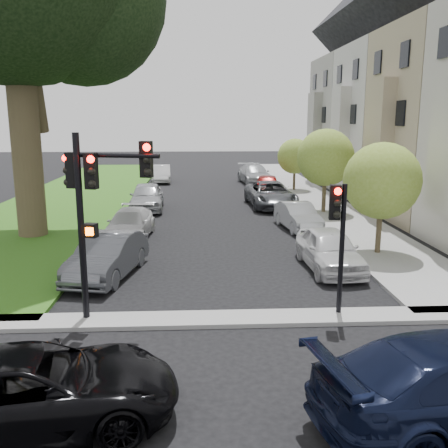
{
  "coord_description": "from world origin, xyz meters",
  "views": [
    {
      "loc": [
        -0.78,
        -10.4,
        5.3
      ],
      "look_at": [
        0.0,
        5.0,
        2.0
      ],
      "focal_mm": 40.0,
      "sensor_mm": 36.0,
      "label": 1
    }
  ],
  "objects_px": {
    "small_tree_a": "(382,181)",
    "car_parked_1": "(298,216)",
    "car_parked_2": "(271,194)",
    "car_parked_4": "(255,174)",
    "traffic_signal_main": "(95,194)",
    "car_parked_5": "(108,256)",
    "car_parked_9": "(161,174)",
    "car_parked_3": "(268,185)",
    "small_tree_b": "(326,158)",
    "car_parked_0": "(329,249)",
    "small_tree_c": "(295,156)",
    "car_parked_6": "(130,224)",
    "car_parked_7": "(147,197)",
    "traffic_signal_secondary": "(338,226)",
    "car_cross_near": "(32,390)"
  },
  "relations": [
    {
      "from": "small_tree_a",
      "to": "car_parked_1",
      "type": "bearing_deg",
      "value": 114.96
    },
    {
      "from": "car_parked_2",
      "to": "car_parked_4",
      "type": "xyz_separation_m",
      "value": [
        0.24,
        10.88,
        0.01
      ]
    },
    {
      "from": "small_tree_a",
      "to": "traffic_signal_main",
      "type": "height_order",
      "value": "traffic_signal_main"
    },
    {
      "from": "car_parked_5",
      "to": "car_parked_9",
      "type": "xyz_separation_m",
      "value": [
        -0.03,
        25.38,
        -0.02
      ]
    },
    {
      "from": "car_parked_2",
      "to": "car_parked_4",
      "type": "bearing_deg",
      "value": 85.38
    },
    {
      "from": "car_parked_1",
      "to": "car_parked_5",
      "type": "xyz_separation_m",
      "value": [
        -7.86,
        -7.0,
        0.09
      ]
    },
    {
      "from": "car_parked_1",
      "to": "car_parked_3",
      "type": "xyz_separation_m",
      "value": [
        -0.05,
        10.5,
        0.08
      ]
    },
    {
      "from": "car_parked_2",
      "to": "car_parked_9",
      "type": "xyz_separation_m",
      "value": [
        -7.44,
        12.2,
        -0.05
      ]
    },
    {
      "from": "car_parked_2",
      "to": "car_parked_3",
      "type": "bearing_deg",
      "value": 81.3
    },
    {
      "from": "small_tree_b",
      "to": "car_parked_0",
      "type": "distance_m",
      "value": 10.95
    },
    {
      "from": "small_tree_b",
      "to": "traffic_signal_main",
      "type": "bearing_deg",
      "value": -123.31
    },
    {
      "from": "car_parked_0",
      "to": "car_parked_9",
      "type": "bearing_deg",
      "value": 105.03
    },
    {
      "from": "small_tree_b",
      "to": "small_tree_c",
      "type": "xyz_separation_m",
      "value": [
        0.0,
        8.84,
        -0.6
      ]
    },
    {
      "from": "car_parked_1",
      "to": "car_parked_6",
      "type": "distance_m",
      "value": 7.99
    },
    {
      "from": "car_parked_3",
      "to": "car_parked_5",
      "type": "bearing_deg",
      "value": -107.64
    },
    {
      "from": "car_parked_9",
      "to": "small_tree_b",
      "type": "bearing_deg",
      "value": -58.95
    },
    {
      "from": "traffic_signal_main",
      "to": "car_parked_2",
      "type": "height_order",
      "value": "traffic_signal_main"
    },
    {
      "from": "car_parked_0",
      "to": "car_parked_5",
      "type": "relative_size",
      "value": 0.97
    },
    {
      "from": "car_parked_0",
      "to": "car_parked_7",
      "type": "xyz_separation_m",
      "value": [
        -7.63,
        12.05,
        0.06
      ]
    },
    {
      "from": "car_parked_7",
      "to": "small_tree_c",
      "type": "bearing_deg",
      "value": 33.3
    },
    {
      "from": "small_tree_c",
      "to": "traffic_signal_secondary",
      "type": "xyz_separation_m",
      "value": [
        -3.34,
        -23.5,
        -0.01
      ]
    },
    {
      "from": "small_tree_b",
      "to": "traffic_signal_main",
      "type": "relative_size",
      "value": 0.95
    },
    {
      "from": "traffic_signal_secondary",
      "to": "car_parked_1",
      "type": "xyz_separation_m",
      "value": [
        1.12,
        10.77,
        -1.89
      ]
    },
    {
      "from": "car_parked_7",
      "to": "small_tree_a",
      "type": "bearing_deg",
      "value": -48.21
    },
    {
      "from": "car_parked_4",
      "to": "car_parked_6",
      "type": "xyz_separation_m",
      "value": [
        -7.65,
        -18.52,
        -0.13
      ]
    },
    {
      "from": "car_parked_1",
      "to": "car_parked_3",
      "type": "bearing_deg",
      "value": 82.78
    },
    {
      "from": "car_parked_1",
      "to": "car_parked_6",
      "type": "relative_size",
      "value": 0.88
    },
    {
      "from": "small_tree_b",
      "to": "small_tree_c",
      "type": "relative_size",
      "value": 1.24
    },
    {
      "from": "small_tree_c",
      "to": "car_parked_9",
      "type": "distance_m",
      "value": 11.72
    },
    {
      "from": "traffic_signal_secondary",
      "to": "car_parked_4",
      "type": "bearing_deg",
      "value": 88.12
    },
    {
      "from": "traffic_signal_main",
      "to": "car_parked_0",
      "type": "relative_size",
      "value": 1.15
    },
    {
      "from": "small_tree_c",
      "to": "car_parked_5",
      "type": "xyz_separation_m",
      "value": [
        -10.08,
        -19.74,
        -1.81
      ]
    },
    {
      "from": "car_parked_4",
      "to": "car_parked_2",
      "type": "bearing_deg",
      "value": -97.41
    },
    {
      "from": "car_parked_9",
      "to": "car_parked_5",
      "type": "bearing_deg",
      "value": -93.81
    },
    {
      "from": "small_tree_b",
      "to": "car_parked_2",
      "type": "distance_m",
      "value": 4.24
    },
    {
      "from": "car_cross_near",
      "to": "car_parked_3",
      "type": "xyz_separation_m",
      "value": [
        7.64,
        25.9,
        0.02
      ]
    },
    {
      "from": "car_parked_6",
      "to": "car_parked_7",
      "type": "relative_size",
      "value": 0.96
    },
    {
      "from": "small_tree_c",
      "to": "car_parked_4",
      "type": "height_order",
      "value": "small_tree_c"
    },
    {
      "from": "small_tree_b",
      "to": "car_parked_3",
      "type": "bearing_deg",
      "value": 108.92
    },
    {
      "from": "car_parked_5",
      "to": "car_parked_1",
      "type": "bearing_deg",
      "value": 53.07
    },
    {
      "from": "small_tree_b",
      "to": "car_parked_3",
      "type": "height_order",
      "value": "small_tree_b"
    },
    {
      "from": "car_parked_2",
      "to": "traffic_signal_secondary",
      "type": "bearing_deg",
      "value": -95.61
    },
    {
      "from": "car_parked_6",
      "to": "car_parked_5",
      "type": "bearing_deg",
      "value": -86.0
    },
    {
      "from": "small_tree_a",
      "to": "car_parked_2",
      "type": "relative_size",
      "value": 0.81
    },
    {
      "from": "traffic_signal_secondary",
      "to": "car_parked_9",
      "type": "bearing_deg",
      "value": 103.08
    },
    {
      "from": "car_cross_near",
      "to": "car_parked_0",
      "type": "relative_size",
      "value": 1.18
    },
    {
      "from": "small_tree_c",
      "to": "car_parked_0",
      "type": "bearing_deg",
      "value": -97.06
    },
    {
      "from": "car_cross_near",
      "to": "car_parked_2",
      "type": "bearing_deg",
      "value": -29.61
    },
    {
      "from": "small_tree_b",
      "to": "car_parked_5",
      "type": "xyz_separation_m",
      "value": [
        -10.08,
        -10.9,
        -2.41
      ]
    },
    {
      "from": "small_tree_b",
      "to": "car_parked_2",
      "type": "relative_size",
      "value": 0.86
    }
  ]
}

